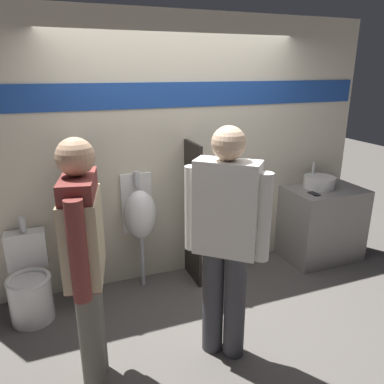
% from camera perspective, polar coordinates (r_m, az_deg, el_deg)
% --- Properties ---
extents(ground_plane, '(16.00, 16.00, 0.00)m').
position_cam_1_polar(ground_plane, '(3.90, 0.94, -15.59)').
color(ground_plane, '#5B5651').
extents(display_wall, '(4.34, 0.07, 2.70)m').
position_cam_1_polar(display_wall, '(3.89, -2.30, 6.20)').
color(display_wall, beige).
rests_on(display_wall, ground_plane).
extents(sink_counter, '(0.86, 0.61, 0.86)m').
position_cam_1_polar(sink_counter, '(4.71, 19.14, -4.51)').
color(sink_counter, gray).
rests_on(sink_counter, ground_plane).
extents(sink_basin, '(0.36, 0.36, 0.27)m').
position_cam_1_polar(sink_basin, '(4.56, 18.81, 1.45)').
color(sink_basin, white).
rests_on(sink_basin, sink_counter).
extents(cell_phone, '(0.07, 0.14, 0.01)m').
position_cam_1_polar(cell_phone, '(4.31, 18.11, -0.25)').
color(cell_phone, black).
rests_on(cell_phone, sink_counter).
extents(divider_near_counter, '(0.03, 0.43, 1.49)m').
position_cam_1_polar(divider_near_counter, '(3.65, -15.88, -5.47)').
color(divider_near_counter, '#28231E').
rests_on(divider_near_counter, ground_plane).
extents(divider_mid, '(0.03, 0.43, 1.49)m').
position_cam_1_polar(divider_mid, '(3.87, 0.13, -3.36)').
color(divider_mid, '#28231E').
rests_on(divider_mid, ground_plane).
extents(urinal_near_counter, '(0.33, 0.30, 1.21)m').
position_cam_1_polar(urinal_near_counter, '(3.77, -7.92, -3.38)').
color(urinal_near_counter, silver).
rests_on(urinal_near_counter, ground_plane).
extents(urinal_far, '(0.33, 0.30, 1.21)m').
position_cam_1_polar(urinal_far, '(4.13, 6.73, -1.41)').
color(urinal_far, silver).
rests_on(urinal_far, ground_plane).
extents(toilet, '(0.38, 0.55, 0.90)m').
position_cam_1_polar(toilet, '(3.77, -23.48, -12.92)').
color(toilet, white).
rests_on(toilet, ground_plane).
extents(person_in_vest, '(0.31, 0.62, 1.79)m').
position_cam_1_polar(person_in_vest, '(2.55, -16.03, -8.86)').
color(person_in_vest, '#666056').
rests_on(person_in_vest, ground_plane).
extents(person_with_lanyard, '(0.50, 0.45, 1.81)m').
position_cam_1_polar(person_with_lanyard, '(2.76, 5.17, -6.89)').
color(person_with_lanyard, '#3D3D42').
rests_on(person_with_lanyard, ground_plane).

